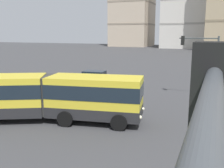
% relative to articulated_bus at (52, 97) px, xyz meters
% --- Properties ---
extents(articulated_bus, '(11.88, 6.02, 3.00)m').
position_rel_articulated_bus_xyz_m(articulated_bus, '(0.00, 0.00, 0.00)').
color(articulated_bus, yellow).
rests_on(articulated_bus, ground).
extents(car_maroon_sedan, '(4.55, 2.35, 1.58)m').
position_rel_articulated_bus_xyz_m(car_maroon_sedan, '(-2.74, 12.17, -0.90)').
color(car_maroon_sedan, maroon).
rests_on(car_maroon_sedan, ground).
extents(flower_planter_3, '(1.10, 0.56, 0.74)m').
position_rel_articulated_bus_xyz_m(flower_planter_3, '(10.23, -2.11, -1.23)').
color(flower_planter_3, '#B7AD9E').
rests_on(flower_planter_3, grass_median).
extents(flower_planter_4, '(1.10, 0.56, 0.74)m').
position_rel_articulated_bus_xyz_m(flower_planter_4, '(10.23, 1.40, -1.23)').
color(flower_planter_4, '#B7AD9E').
rests_on(flower_planter_4, grass_median).
extents(flower_planter_5, '(1.10, 0.56, 0.74)m').
position_rel_articulated_bus_xyz_m(flower_planter_5, '(10.23, 2.83, -1.23)').
color(flower_planter_5, '#B7AD9E').
rests_on(flower_planter_5, grass_median).
extents(traffic_light_far_right, '(3.30, 0.28, 5.50)m').
position_rel_articulated_bus_xyz_m(traffic_light_far_right, '(8.74, 9.85, 2.14)').
color(traffic_light_far_right, '#474C51').
rests_on(traffic_light_far_right, ground).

